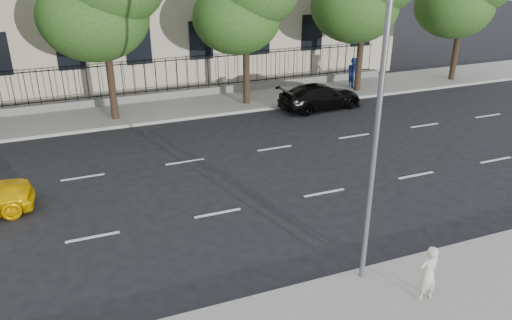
# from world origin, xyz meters

# --- Properties ---
(ground) EXTENTS (120.00, 120.00, 0.00)m
(ground) POSITION_xyz_m (0.00, 0.00, 0.00)
(ground) COLOR black
(ground) RESTS_ON ground
(far_sidewalk) EXTENTS (60.00, 4.00, 0.15)m
(far_sidewalk) POSITION_xyz_m (0.00, 14.00, 0.07)
(far_sidewalk) COLOR gray
(far_sidewalk) RESTS_ON ground
(lane_markings) EXTENTS (49.60, 4.62, 0.01)m
(lane_markings) POSITION_xyz_m (0.00, 4.75, 0.01)
(lane_markings) COLOR silver
(lane_markings) RESTS_ON ground
(iron_fence) EXTENTS (30.00, 0.50, 2.20)m
(iron_fence) POSITION_xyz_m (0.00, 15.70, 0.65)
(iron_fence) COLOR slate
(iron_fence) RESTS_ON far_sidewalk
(street_light) EXTENTS (0.25, 3.32, 8.05)m
(street_light) POSITION_xyz_m (2.50, -1.77, 5.15)
(street_light) COLOR slate
(street_light) RESTS_ON near_sidewalk
(black_sedan) EXTENTS (4.76, 2.22, 1.35)m
(black_sedan) POSITION_xyz_m (8.48, 11.27, 0.67)
(black_sedan) COLOR black
(black_sedan) RESTS_ON ground
(woman_near) EXTENTS (0.56, 0.37, 1.51)m
(woman_near) POSITION_xyz_m (3.45, -3.66, 0.91)
(woman_near) COLOR beige
(woman_near) RESTS_ON near_sidewalk
(pedestrian_far) EXTENTS (0.71, 0.89, 1.76)m
(pedestrian_far) POSITION_xyz_m (12.16, 13.99, 1.03)
(pedestrian_far) COLOR #263D96
(pedestrian_far) RESTS_ON far_sidewalk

